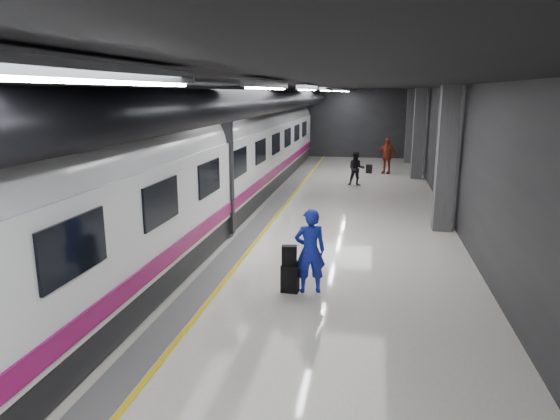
{
  "coord_description": "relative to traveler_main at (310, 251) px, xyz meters",
  "views": [
    {
      "loc": [
        2.3,
        -14.07,
        4.27
      ],
      "look_at": [
        -0.06,
        -1.34,
        1.22
      ],
      "focal_mm": 32.0,
      "sensor_mm": 36.0,
      "label": 1
    }
  ],
  "objects": [
    {
      "name": "traveler_far_a",
      "position": [
        0.53,
        13.19,
        -0.14
      ],
      "size": [
        0.81,
        0.65,
        1.6
      ],
      "primitive_type": "imported",
      "rotation": [
        0.0,
        0.0,
        0.07
      ],
      "color": "black",
      "rests_on": "ground"
    },
    {
      "name": "shoulder_bag",
      "position": [
        -0.44,
        -0.1,
        -0.1
      ],
      "size": [
        0.35,
        0.22,
        0.44
      ],
      "primitive_type": "cube",
      "rotation": [
        0.0,
        0.0,
        0.14
      ],
      "color": "black",
      "rests_on": "suitcase_main"
    },
    {
      "name": "train",
      "position": [
        -4.31,
        3.84,
        1.13
      ],
      "size": [
        3.05,
        38.0,
        4.05
      ],
      "color": "black",
      "rests_on": "ground"
    },
    {
      "name": "platform_hall",
      "position": [
        -1.35,
        4.79,
        2.6
      ],
      "size": [
        10.02,
        40.02,
        4.51
      ],
      "color": "black",
      "rests_on": "ground"
    },
    {
      "name": "traveler_main",
      "position": [
        0.0,
        0.0,
        0.0
      ],
      "size": [
        0.78,
        0.62,
        1.87
      ],
      "primitive_type": "imported",
      "rotation": [
        0.0,
        0.0,
        3.43
      ],
      "color": "#1A36C9",
      "rests_on": "ground"
    },
    {
      "name": "suitcase_main",
      "position": [
        -0.42,
        -0.09,
        -0.63
      ],
      "size": [
        0.4,
        0.27,
        0.62
      ],
      "primitive_type": "cube",
      "rotation": [
        0.0,
        0.0,
        -0.08
      ],
      "color": "black",
      "rests_on": "ground"
    },
    {
      "name": "ground",
      "position": [
        -1.06,
        3.84,
        -0.94
      ],
      "size": [
        40.0,
        40.0,
        0.0
      ],
      "primitive_type": "plane",
      "color": "silver",
      "rests_on": "ground"
    },
    {
      "name": "traveler_far_b",
      "position": [
        2.0,
        17.09,
        0.02
      ],
      "size": [
        1.22,
        0.88,
        1.92
      ],
      "primitive_type": "imported",
      "rotation": [
        0.0,
        0.0,
        -0.41
      ],
      "color": "maroon",
      "rests_on": "ground"
    },
    {
      "name": "suitcase_far",
      "position": [
        1.11,
        17.03,
        -0.7
      ],
      "size": [
        0.35,
        0.26,
        0.47
      ],
      "primitive_type": "cube",
      "rotation": [
        0.0,
        0.0,
        -0.18
      ],
      "color": "black",
      "rests_on": "ground"
    }
  ]
}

